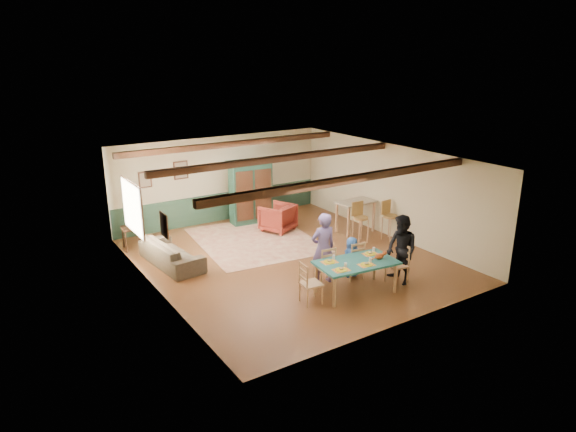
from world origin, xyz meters
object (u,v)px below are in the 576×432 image
dining_chair_end_left (311,283)px  sofa (171,253)px  armchair (278,218)px  table_lamp (130,217)px  dining_chair_far_left (324,265)px  bar_stool_right (390,221)px  counter_table (355,217)px  dining_chair_end_right (397,264)px  armoire (251,192)px  dining_table (356,277)px  person_man (323,248)px  end_table (132,238)px  person_child (351,257)px  dining_chair_far_right (353,259)px  bar_stool_left (361,223)px  cat (379,256)px  person_woman (401,250)px

dining_chair_end_left → sofa: dining_chair_end_left is taller
dining_chair_end_left → armchair: (1.89, 4.41, -0.05)m
sofa → table_lamp: table_lamp is taller
dining_chair_far_left → table_lamp: size_ratio=1.64×
dining_chair_end_left → table_lamp: 5.77m
bar_stool_right → counter_table: bearing=104.8°
dining_chair_end_right → armchair: (-0.36, 4.67, -0.05)m
armoire → dining_table: bearing=-89.5°
dining_chair_end_right → armchair: 4.69m
dining_chair_end_left → sofa: 4.05m
dining_chair_far_left → bar_stool_right: size_ratio=0.82×
person_man → end_table: person_man is taller
person_man → person_child: size_ratio=1.72×
dining_chair_far_left → dining_chair_far_right: 0.79m
bar_stool_left → bar_stool_right: bearing=-17.2°
dining_chair_far_left → table_lamp: 5.61m
cat → person_woman: bearing=8.1°
person_child → dining_table: bearing=63.4°
dining_chair_end_left → bar_stool_left: bearing=-48.7°
dining_chair_end_right → dining_chair_far_left: bearing=-114.9°
dining_chair_end_right → person_man: person_man is taller
sofa → end_table: size_ratio=3.44×
table_lamp → counter_table: 6.44m
dining_table → table_lamp: bearing=121.9°
dining_chair_far_right → dining_chair_end_right: same height
armchair → dining_chair_far_left: bearing=50.5°
dining_chair_far_right → bar_stool_right: 2.97m
dining_chair_far_right → bar_stool_left: 2.51m
armoire → dining_chair_end_right: bearing=-78.3°
dining_chair_far_left → counter_table: size_ratio=0.81×
dining_chair_far_right → sofa: size_ratio=0.44×
armchair → table_lamp: 4.26m
armoire → bar_stool_right: armoire is taller
cat → dining_chair_far_right: bearing=100.4°
person_child → bar_stool_right: 2.93m
table_lamp → bar_stool_right: size_ratio=0.50×
armoire → person_woman: bearing=-77.4°
sofa → bar_stool_left: bar_stool_left is taller
dining_chair_end_left → dining_table: bearing=-90.0°
dining_table → cat: cat is taller
dining_chair_end_right → person_child: person_child is taller
person_woman → table_lamp: person_woman is taller
sofa → counter_table: (5.53, -0.60, 0.17)m
cat → armoire: armoire is taller
dining_chair_far_right → person_woman: 1.15m
dining_chair_far_right → armoire: armoire is taller
dining_chair_end_left → bar_stool_left: (3.35, 2.31, 0.11)m
dining_table → cat: (0.53, -0.16, 0.46)m
person_child → cat: (0.04, -0.90, 0.33)m
person_man → end_table: bearing=-49.6°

